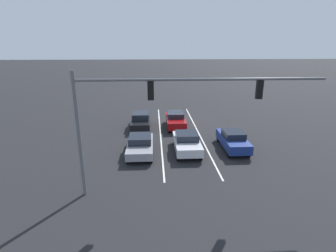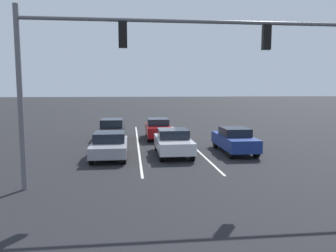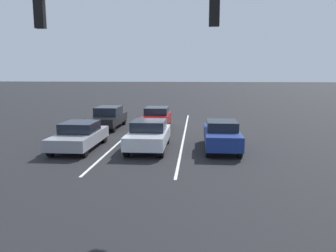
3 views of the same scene
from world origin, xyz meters
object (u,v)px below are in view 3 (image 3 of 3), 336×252
at_px(car_gray_rightlane_front, 80,135).
at_px(traffic_signal_gantry, 46,37).
at_px(car_black_rightlane_second, 108,117).
at_px(car_maroon_midlane_second, 156,118).
at_px(car_silver_midlane_front, 149,135).
at_px(car_navy_leftlane_front, 222,135).

distance_m(car_gray_rightlane_front, traffic_signal_gantry, 7.20).
relative_size(car_gray_rightlane_front, traffic_signal_gantry, 0.34).
xyz_separation_m(car_gray_rightlane_front, car_black_rightlane_second, (0.24, -6.51, 0.08)).
bearing_deg(traffic_signal_gantry, car_gray_rightlane_front, -78.79).
height_order(car_black_rightlane_second, traffic_signal_gantry, traffic_signal_gantry).
bearing_deg(car_black_rightlane_second, car_maroon_midlane_second, 178.69).
height_order(car_silver_midlane_front, car_black_rightlane_second, car_black_rightlane_second).
xyz_separation_m(car_navy_leftlane_front, car_silver_midlane_front, (3.74, 0.33, 0.00)).
distance_m(car_navy_leftlane_front, car_black_rightlane_second, 9.68).
relative_size(car_silver_midlane_front, car_black_rightlane_second, 0.95).
distance_m(car_gray_rightlane_front, car_maroon_midlane_second, 7.20).
bearing_deg(car_maroon_midlane_second, car_gray_rightlane_front, 63.24).
bearing_deg(traffic_signal_gantry, car_black_rightlane_second, -83.63).
bearing_deg(car_gray_rightlane_front, car_black_rightlane_second, -87.89).
xyz_separation_m(car_silver_midlane_front, traffic_signal_gantry, (2.49, 5.78, 4.31)).
relative_size(car_gray_rightlane_front, car_silver_midlane_front, 1.03).
relative_size(car_silver_midlane_front, car_maroon_midlane_second, 1.00).
bearing_deg(car_black_rightlane_second, traffic_signal_gantry, 96.37).
relative_size(car_silver_midlane_front, traffic_signal_gantry, 0.33).
bearing_deg(car_navy_leftlane_front, car_gray_rightlane_front, 3.88).
relative_size(car_navy_leftlane_front, car_gray_rightlane_front, 1.00).
xyz_separation_m(car_navy_leftlane_front, car_black_rightlane_second, (7.58, -6.01, 0.02)).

